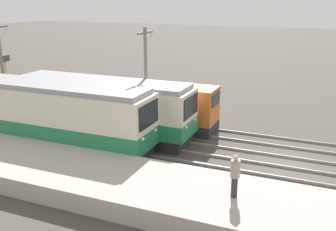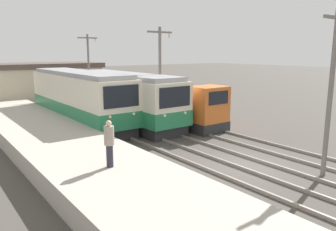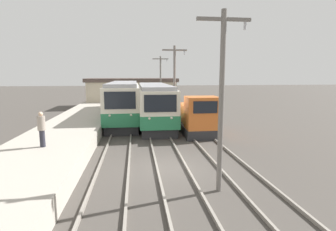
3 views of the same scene
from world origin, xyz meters
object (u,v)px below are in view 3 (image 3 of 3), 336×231
(catenary_mast_mid, at_px, (175,85))
(catenary_mast_far, at_px, (161,81))
(commuter_train_left, at_px, (124,104))
(shunting_locomotive, at_px, (196,118))
(catenary_mast_near, at_px, (222,96))
(commuter_train_center, at_px, (154,106))
(person_on_platform, at_px, (42,128))

(catenary_mast_mid, xyz_separation_m, catenary_mast_far, (0.00, 11.90, 0.00))
(commuter_train_left, bearing_deg, shunting_locomotive, -43.72)
(catenary_mast_near, bearing_deg, shunting_locomotive, 81.76)
(catenary_mast_mid, relative_size, catenary_mast_far, 1.00)
(commuter_train_center, bearing_deg, catenary_mast_mid, -57.30)
(commuter_train_center, height_order, catenary_mast_far, catenary_mast_far)
(shunting_locomotive, bearing_deg, person_on_platform, -146.92)
(catenary_mast_near, bearing_deg, commuter_train_left, 105.21)
(commuter_train_left, distance_m, catenary_mast_near, 16.54)
(commuter_train_left, relative_size, commuter_train_center, 1.04)
(commuter_train_left, bearing_deg, catenary_mast_mid, -42.50)
(person_on_platform, bearing_deg, commuter_train_center, 57.54)
(commuter_train_left, bearing_deg, person_on_platform, -107.18)
(commuter_train_center, bearing_deg, catenary_mast_far, 81.03)
(commuter_train_center, relative_size, person_on_platform, 6.65)
(person_on_platform, bearing_deg, shunting_locomotive, 33.08)
(person_on_platform, bearing_deg, commuter_train_left, 72.82)
(commuter_train_left, relative_size, catenary_mast_near, 1.83)
(catenary_mast_far, bearing_deg, person_on_platform, -111.97)
(commuter_train_left, relative_size, catenary_mast_far, 1.83)
(commuter_train_left, height_order, person_on_platform, commuter_train_left)
(catenary_mast_mid, distance_m, person_on_platform, 11.22)
(person_on_platform, bearing_deg, catenary_mast_mid, 44.31)
(catenary_mast_far, bearing_deg, catenary_mast_mid, -90.00)
(commuter_train_left, bearing_deg, catenary_mast_far, 61.55)
(catenary_mast_near, distance_m, catenary_mast_mid, 11.90)
(commuter_train_center, xyz_separation_m, person_on_platform, (-6.41, -10.08, 0.18))
(catenary_mast_near, xyz_separation_m, catenary_mast_mid, (0.00, 11.90, 0.00))
(shunting_locomotive, distance_m, person_on_platform, 11.25)
(shunting_locomotive, bearing_deg, commuter_train_center, 127.23)
(commuter_train_left, xyz_separation_m, person_on_platform, (-3.61, -11.68, 0.11))
(commuter_train_left, distance_m, person_on_platform, 12.22)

